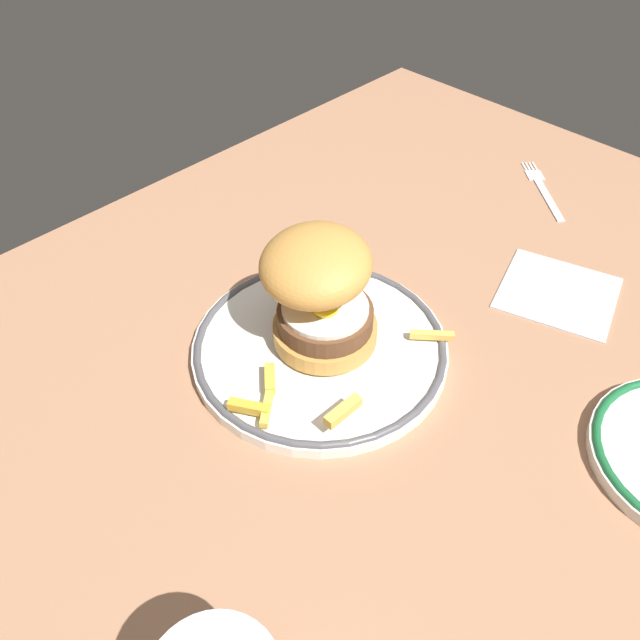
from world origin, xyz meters
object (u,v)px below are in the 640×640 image
object	(u,v)px
burger	(320,290)
fork	(542,188)
napkin	(558,292)
dinner_plate	(320,347)

from	to	relation	value
burger	fork	size ratio (longest dim) A/B	1.16
fork	napkin	size ratio (longest dim) A/B	0.96
dinner_plate	napkin	bearing A→B (deg)	-26.67
burger	fork	xyz separation A→B (cm)	(41.76, -0.99, -7.27)
dinner_plate	fork	xyz separation A→B (cm)	(42.59, -0.14, -0.66)
dinner_plate	fork	bearing A→B (deg)	-0.19
burger	fork	distance (cm)	42.40
fork	napkin	world-z (taller)	same
dinner_plate	burger	xyz separation A→B (cm)	(0.82, 0.85, 6.61)
burger	dinner_plate	bearing A→B (deg)	-134.16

